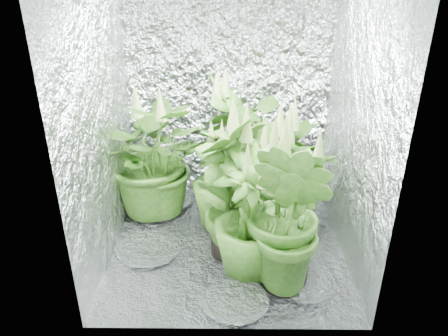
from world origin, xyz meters
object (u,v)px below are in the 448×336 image
plant_g (289,216)px  plant_h (250,218)px  plant_b (231,142)px  plant_a (153,156)px  plant_f (230,187)px  circulation_fan (303,194)px  plant_d (221,179)px  plant_e (287,168)px  plant_c (251,175)px

plant_g → plant_h: plant_g is taller
plant_h → plant_b: bearing=96.9°
plant_a → plant_f: 0.77m
plant_a → plant_f: (0.58, -0.51, 0.01)m
plant_a → circulation_fan: (1.16, 0.04, -0.34)m
plant_h → circulation_fan: 0.92m
plant_h → plant_a: bearing=134.4°
plant_d → plant_g: plant_g is taller
plant_e → plant_f: bearing=-136.6°
plant_a → plant_c: size_ratio=1.25×
plant_c → circulation_fan: size_ratio=2.31×
plant_a → plant_h: plant_a is taller
plant_d → plant_g: size_ratio=0.80×
plant_d → plant_g: (0.41, -0.66, 0.10)m
plant_e → plant_h: 0.67m
plant_a → circulation_fan: size_ratio=2.89×
plant_a → plant_h: (0.70, -0.71, -0.09)m
plant_f → plant_h: (0.12, -0.20, -0.10)m
plant_d → plant_h: 0.58m
plant_b → plant_e: (0.41, -0.35, -0.05)m
plant_a → circulation_fan: bearing=1.9°
plant_g → plant_b: bearing=107.5°
plant_h → plant_d: bearing=108.9°
plant_e → plant_f: (-0.42, -0.39, 0.05)m
plant_d → plant_h: (0.19, -0.55, 0.02)m
plant_b → plant_d: bearing=-100.6°
plant_b → plant_c: (0.15, -0.30, -0.13)m
plant_c → plant_a: bearing=175.0°
plant_c → circulation_fan: plant_c is taller
plant_d → circulation_fan: (0.65, 0.20, -0.24)m
plant_c → circulation_fan: 0.49m
plant_e → plant_h: bearing=-116.3°
plant_a → plant_f: size_ratio=0.96×
plant_a → plant_h: bearing=-45.6°
plant_d → plant_f: 0.37m
plant_f → plant_g: size_ratio=1.02×
plant_a → plant_b: bearing=22.1°
plant_d → plant_g: bearing=-58.4°
plant_h → circulation_fan: plant_h is taller
plant_b → plant_d: size_ratio=1.27×
plant_e → circulation_fan: plant_e is taller
plant_e → plant_f: plant_f is taller
plant_b → plant_h: (0.11, -0.95, -0.10)m
plant_e → plant_g: (-0.08, -0.71, 0.04)m
plant_f → circulation_fan: size_ratio=3.01×
plant_b → plant_e: bearing=-40.6°
plant_e → plant_c: bearing=169.0°
plant_b → plant_c: bearing=-63.5°
plant_b → plant_g: 1.11m
plant_b → plant_e: size_ratio=1.03×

